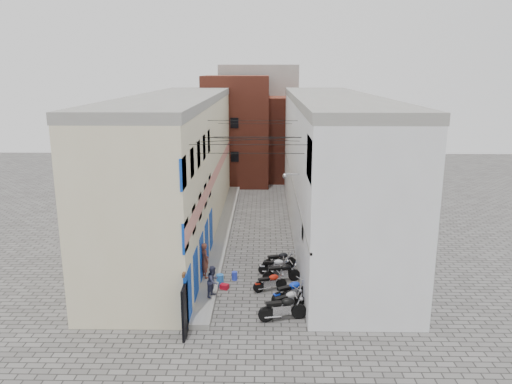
# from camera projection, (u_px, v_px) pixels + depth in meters

# --- Properties ---
(ground) EXTENTS (90.00, 90.00, 0.00)m
(ground) POSITION_uv_depth(u_px,v_px,m) (248.00, 331.00, 20.71)
(ground) COLOR #575552
(ground) RESTS_ON ground
(plinth) EXTENTS (0.90, 26.00, 0.25)m
(plinth) POSITION_uv_depth(u_px,v_px,m) (224.00, 230.00, 33.34)
(plinth) COLOR gray
(plinth) RESTS_ON ground
(building_left) EXTENTS (5.10, 27.00, 9.00)m
(building_left) POSITION_uv_depth(u_px,v_px,m) (178.00, 166.00, 32.29)
(building_left) COLOR beige
(building_left) RESTS_ON ground
(building_right) EXTENTS (5.94, 26.00, 9.00)m
(building_right) POSITION_uv_depth(u_px,v_px,m) (332.00, 166.00, 32.16)
(building_right) COLOR white
(building_right) RESTS_ON ground
(building_far_brick_left) EXTENTS (6.00, 6.00, 10.00)m
(building_far_brick_left) POSITION_uv_depth(u_px,v_px,m) (237.00, 130.00, 46.73)
(building_far_brick_left) COLOR brown
(building_far_brick_left) RESTS_ON ground
(building_far_brick_right) EXTENTS (5.00, 6.00, 8.00)m
(building_far_brick_right) POSITION_uv_depth(u_px,v_px,m) (289.00, 138.00, 48.82)
(building_far_brick_right) COLOR brown
(building_far_brick_right) RESTS_ON ground
(building_far_concrete) EXTENTS (8.00, 5.00, 11.00)m
(building_far_concrete) POSITION_uv_depth(u_px,v_px,m) (259.00, 119.00, 52.40)
(building_far_concrete) COLOR gray
(building_far_concrete) RESTS_ON ground
(far_shopfront) EXTENTS (2.00, 0.30, 2.40)m
(far_shopfront) POSITION_uv_depth(u_px,v_px,m) (257.00, 176.00, 44.89)
(far_shopfront) COLOR black
(far_shopfront) RESTS_ON ground
(overhead_wires) EXTENTS (5.80, 13.02, 1.32)m
(overhead_wires) POSITION_uv_depth(u_px,v_px,m) (252.00, 136.00, 26.42)
(overhead_wires) COLOR black
(overhead_wires) RESTS_ON ground
(motorcycle_a) EXTENTS (2.24, 1.09, 1.24)m
(motorcycle_a) POSITION_uv_depth(u_px,v_px,m) (283.00, 307.00, 21.45)
(motorcycle_a) COLOR black
(motorcycle_a) RESTS_ON ground
(motorcycle_b) EXTENTS (1.90, 1.49, 1.08)m
(motorcycle_b) POSITION_uv_depth(u_px,v_px,m) (287.00, 300.00, 22.29)
(motorcycle_b) COLOR #A9AAAE
(motorcycle_b) RESTS_ON ground
(motorcycle_c) EXTENTS (2.05, 1.56, 1.16)m
(motorcycle_c) POSITION_uv_depth(u_px,v_px,m) (291.00, 290.00, 23.17)
(motorcycle_c) COLOR #0E33D2
(motorcycle_c) RESTS_ON ground
(motorcycle_d) EXTENTS (1.81, 1.10, 1.00)m
(motorcycle_d) POSITION_uv_depth(u_px,v_px,m) (270.00, 281.00, 24.34)
(motorcycle_d) COLOR #B41C0C
(motorcycle_d) RESTS_ON ground
(motorcycle_e) EXTENTS (2.05, 0.99, 1.14)m
(motorcycle_e) POSITION_uv_depth(u_px,v_px,m) (282.00, 271.00, 25.37)
(motorcycle_e) COLOR black
(motorcycle_e) RESTS_ON ground
(motorcycle_f) EXTENTS (1.77, 0.57, 1.02)m
(motorcycle_f) POSITION_uv_depth(u_px,v_px,m) (275.00, 265.00, 26.30)
(motorcycle_f) COLOR silver
(motorcycle_f) RESTS_ON ground
(motorcycle_g) EXTENTS (1.98, 1.04, 1.10)m
(motorcycle_g) POSITION_uv_depth(u_px,v_px,m) (280.00, 259.00, 27.03)
(motorcycle_g) COLOR black
(motorcycle_g) RESTS_ON ground
(person_a) EXTENTS (0.71, 0.80, 1.83)m
(person_a) POSITION_uv_depth(u_px,v_px,m) (205.00, 260.00, 25.24)
(person_a) COLOR brown
(person_a) RESTS_ON plinth
(person_b) EXTENTS (0.81, 0.89, 1.49)m
(person_b) POSITION_uv_depth(u_px,v_px,m) (213.00, 281.00, 23.17)
(person_b) COLOR #353750
(person_b) RESTS_ON plinth
(water_jug_near) EXTENTS (0.47, 0.47, 0.57)m
(water_jug_near) POSITION_uv_depth(u_px,v_px,m) (220.00, 280.00, 25.01)
(water_jug_near) COLOR blue
(water_jug_near) RESTS_ON ground
(water_jug_far) EXTENTS (0.34, 0.34, 0.45)m
(water_jug_far) POSITION_uv_depth(u_px,v_px,m) (235.00, 276.00, 25.66)
(water_jug_far) COLOR blue
(water_jug_far) RESTS_ON ground
(red_crate) EXTENTS (0.47, 0.41, 0.25)m
(red_crate) POSITION_uv_depth(u_px,v_px,m) (224.00, 287.00, 24.63)
(red_crate) COLOR #B20C1E
(red_crate) RESTS_ON ground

